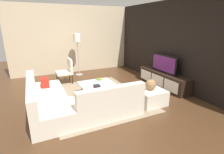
{
  "coord_description": "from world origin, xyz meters",
  "views": [
    {
      "loc": [
        4.3,
        -1.53,
        2.06
      ],
      "look_at": [
        -0.23,
        0.6,
        0.5
      ],
      "focal_mm": 27.57,
      "sensor_mm": 36.0,
      "label": 1
    }
  ],
  "objects_px": {
    "media_console": "(162,79)",
    "sectional_couch": "(70,102)",
    "fruit_bowl": "(99,81)",
    "book_stack": "(97,86)",
    "floor_lamp": "(77,40)",
    "coffee_table": "(98,90)",
    "television": "(164,64)",
    "decorative_ball": "(151,85)",
    "ottoman": "(150,97)",
    "accent_chair_near": "(67,70)"
  },
  "relations": [
    {
      "from": "fruit_bowl",
      "to": "book_stack",
      "type": "bearing_deg",
      "value": -28.45
    },
    {
      "from": "ottoman",
      "to": "decorative_ball",
      "type": "bearing_deg",
      "value": 0.0
    },
    {
      "from": "sectional_couch",
      "to": "coffee_table",
      "type": "relative_size",
      "value": 2.31
    },
    {
      "from": "television",
      "to": "fruit_bowl",
      "type": "height_order",
      "value": "television"
    },
    {
      "from": "sectional_couch",
      "to": "decorative_ball",
      "type": "height_order",
      "value": "sectional_couch"
    },
    {
      "from": "book_stack",
      "to": "fruit_bowl",
      "type": "bearing_deg",
      "value": 151.55
    },
    {
      "from": "accent_chair_near",
      "to": "ottoman",
      "type": "xyz_separation_m",
      "value": [
        2.69,
        1.65,
        -0.29
      ]
    },
    {
      "from": "coffee_table",
      "to": "floor_lamp",
      "type": "bearing_deg",
      "value": 178.14
    },
    {
      "from": "television",
      "to": "fruit_bowl",
      "type": "bearing_deg",
      "value": -97.31
    },
    {
      "from": "television",
      "to": "decorative_ball",
      "type": "xyz_separation_m",
      "value": [
        0.91,
        -1.21,
        -0.26
      ]
    },
    {
      "from": "television",
      "to": "coffee_table",
      "type": "relative_size",
      "value": 1.1
    },
    {
      "from": "television",
      "to": "decorative_ball",
      "type": "bearing_deg",
      "value": -52.93
    },
    {
      "from": "television",
      "to": "book_stack",
      "type": "xyz_separation_m",
      "value": [
        0.13,
        -2.42,
        -0.37
      ]
    },
    {
      "from": "decorative_ball",
      "to": "fruit_bowl",
      "type": "bearing_deg",
      "value": -140.38
    },
    {
      "from": "book_stack",
      "to": "sectional_couch",
      "type": "bearing_deg",
      "value": -64.83
    },
    {
      "from": "sectional_couch",
      "to": "floor_lamp",
      "type": "bearing_deg",
      "value": 161.63
    },
    {
      "from": "coffee_table",
      "to": "floor_lamp",
      "type": "height_order",
      "value": "floor_lamp"
    },
    {
      "from": "sectional_couch",
      "to": "floor_lamp",
      "type": "relative_size",
      "value": 1.42
    },
    {
      "from": "sectional_couch",
      "to": "ottoman",
      "type": "height_order",
      "value": "sectional_couch"
    },
    {
      "from": "book_stack",
      "to": "decorative_ball",
      "type": "bearing_deg",
      "value": 56.93
    },
    {
      "from": "television",
      "to": "book_stack",
      "type": "distance_m",
      "value": 2.45
    },
    {
      "from": "accent_chair_near",
      "to": "sectional_couch",
      "type": "bearing_deg",
      "value": -6.65
    },
    {
      "from": "television",
      "to": "coffee_table",
      "type": "distance_m",
      "value": 2.37
    },
    {
      "from": "coffee_table",
      "to": "floor_lamp",
      "type": "xyz_separation_m",
      "value": [
        -2.46,
        0.08,
        1.22
      ]
    },
    {
      "from": "sectional_couch",
      "to": "floor_lamp",
      "type": "distance_m",
      "value": 3.43
    },
    {
      "from": "ottoman",
      "to": "decorative_ball",
      "type": "xyz_separation_m",
      "value": [
        0.0,
        0.0,
        0.34
      ]
    },
    {
      "from": "sectional_couch",
      "to": "fruit_bowl",
      "type": "height_order",
      "value": "sectional_couch"
    },
    {
      "from": "floor_lamp",
      "to": "decorative_ball",
      "type": "xyz_separation_m",
      "value": [
        3.47,
        1.01,
        -0.89
      ]
    },
    {
      "from": "floor_lamp",
      "to": "fruit_bowl",
      "type": "height_order",
      "value": "floor_lamp"
    },
    {
      "from": "sectional_couch",
      "to": "fruit_bowl",
      "type": "bearing_deg",
      "value": 127.27
    },
    {
      "from": "accent_chair_near",
      "to": "book_stack",
      "type": "height_order",
      "value": "accent_chair_near"
    },
    {
      "from": "coffee_table",
      "to": "decorative_ball",
      "type": "distance_m",
      "value": 1.53
    },
    {
      "from": "television",
      "to": "accent_chair_near",
      "type": "distance_m",
      "value": 3.38
    },
    {
      "from": "television",
      "to": "sectional_couch",
      "type": "bearing_deg",
      "value": -81.03
    },
    {
      "from": "television",
      "to": "decorative_ball",
      "type": "distance_m",
      "value": 1.53
    },
    {
      "from": "media_console",
      "to": "book_stack",
      "type": "distance_m",
      "value": 2.42
    },
    {
      "from": "sectional_couch",
      "to": "book_stack",
      "type": "height_order",
      "value": "sectional_couch"
    },
    {
      "from": "coffee_table",
      "to": "book_stack",
      "type": "distance_m",
      "value": 0.34
    },
    {
      "from": "sectional_couch",
      "to": "fruit_bowl",
      "type": "xyz_separation_m",
      "value": [
        -0.79,
        1.04,
        0.15
      ]
    },
    {
      "from": "floor_lamp",
      "to": "ottoman",
      "type": "bearing_deg",
      "value": 16.22
    },
    {
      "from": "ottoman",
      "to": "decorative_ball",
      "type": "relative_size",
      "value": 2.52
    },
    {
      "from": "fruit_bowl",
      "to": "book_stack",
      "type": "relative_size",
      "value": 1.44
    },
    {
      "from": "media_console",
      "to": "ottoman",
      "type": "xyz_separation_m",
      "value": [
        0.91,
        -1.21,
        -0.05
      ]
    },
    {
      "from": "media_console",
      "to": "sectional_couch",
      "type": "distance_m",
      "value": 3.28
    },
    {
      "from": "decorative_ball",
      "to": "accent_chair_near",
      "type": "bearing_deg",
      "value": -148.52
    },
    {
      "from": "sectional_couch",
      "to": "book_stack",
      "type": "distance_m",
      "value": 0.92
    },
    {
      "from": "sectional_couch",
      "to": "book_stack",
      "type": "bearing_deg",
      "value": 115.17
    },
    {
      "from": "sectional_couch",
      "to": "coffee_table",
      "type": "xyz_separation_m",
      "value": [
        -0.61,
        0.94,
        -0.08
      ]
    },
    {
      "from": "media_console",
      "to": "decorative_ball",
      "type": "bearing_deg",
      "value": -52.91
    },
    {
      "from": "floor_lamp",
      "to": "decorative_ball",
      "type": "bearing_deg",
      "value": 16.22
    }
  ]
}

